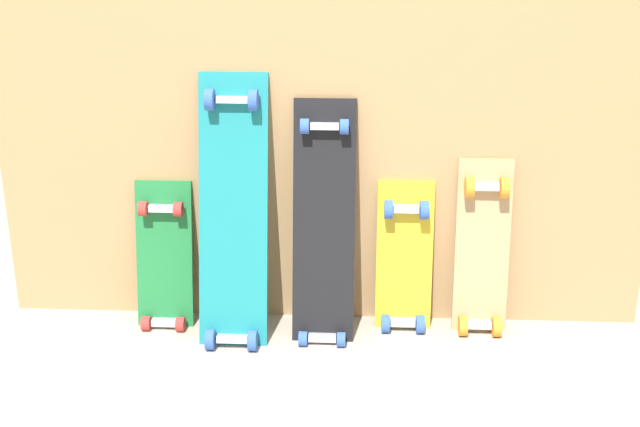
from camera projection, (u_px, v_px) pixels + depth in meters
The scene contains 7 objects.
ground_plane at pixel (321, 322), 3.08m from camera, with size 12.00×12.00×0.00m, color #A89E8E.
plywood_wall_panel at pixel (322, 108), 2.87m from camera, with size 2.21×0.04×1.51m, color tan.
skateboard_green at pixel (164, 265), 3.01m from camera, with size 0.19×0.16×0.58m.
skateboard_teal at pixel (233, 221), 2.87m from camera, with size 0.23×0.29×0.94m.
skateboard_black at pixel (324, 233), 2.89m from camera, with size 0.21×0.24×0.87m.
skateboard_yellow at pixel (404, 265), 2.98m from camera, with size 0.19×0.14×0.58m.
skateboard_natural at pixel (482, 256), 2.95m from camera, with size 0.18×0.15×0.66m.
Camera 1 is at (0.14, -2.74, 1.45)m, focal length 48.95 mm.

